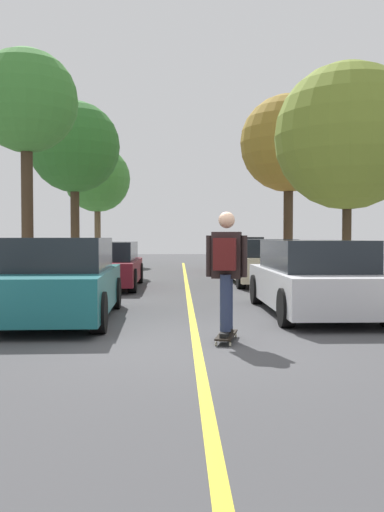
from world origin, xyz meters
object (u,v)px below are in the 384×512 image
(street_tree_left_nearest, at_px, (26,103))
(parked_car_right_far, at_px, (240,255))
(parked_car_left_near, at_px, (107,265))
(street_tree_left_far, at_px, (97,179))
(parked_car_left_nearest, at_px, (61,280))
(fire_hydrant, at_px, (47,273))
(parked_car_right_near, at_px, (262,262))
(street_tree_right_nearest, at_px, (348,137))
(skateboarder, at_px, (226,266))
(skateboard, at_px, (226,335))
(street_tree_left_near, at_px, (74,148))
(street_tree_right_near, at_px, (289,144))
(parked_car_right_nearest, at_px, (313,278))

(street_tree_left_nearest, bearing_deg, parked_car_right_far, 47.60)
(parked_car_left_near, xyz_separation_m, street_tree_left_far, (-2.20, 13.38, 3.83))
(parked_car_left_nearest, xyz_separation_m, fire_hydrant, (-1.50, 5.24, -0.21))
(parked_car_right_near, relative_size, street_tree_right_nearest, 0.73)
(parked_car_left_near, distance_m, skateboarder, 8.88)
(parked_car_right_near, height_order, skateboard, parked_car_right_near)
(parked_car_right_far, height_order, street_tree_left_far, street_tree_left_far)
(parked_car_right_far, distance_m, skateboarder, 15.84)
(street_tree_right_nearest, relative_size, skateboard, 7.19)
(parked_car_left_near, height_order, street_tree_left_near, street_tree_left_near)
(parked_car_right_far, height_order, street_tree_right_nearest, street_tree_right_nearest)
(street_tree_right_near, height_order, skateboarder, street_tree_right_near)
(parked_car_right_far, distance_m, street_tree_left_far, 9.94)
(parked_car_right_far, distance_m, street_tree_left_near, 8.18)
(street_tree_right_nearest, relative_size, street_tree_right_near, 0.83)
(street_tree_right_near, bearing_deg, parked_car_left_nearest, -115.62)
(parked_car_left_nearest, height_order, street_tree_right_nearest, street_tree_right_nearest)
(parked_car_left_near, height_order, street_tree_left_far, street_tree_left_far)
(street_tree_left_near, height_order, street_tree_right_nearest, street_tree_left_near)
(skateboarder, bearing_deg, parked_car_right_near, 78.65)
(street_tree_left_near, height_order, street_tree_right_near, street_tree_right_near)
(street_tree_right_near, bearing_deg, fire_hydrant, -132.63)
(parked_car_left_nearest, xyz_separation_m, street_tree_right_near, (6.87, 14.34, 4.82))
(street_tree_left_nearest, height_order, street_tree_right_near, street_tree_right_near)
(parked_car_left_near, distance_m, street_tree_left_nearest, 5.09)
(skateboard, bearing_deg, street_tree_left_nearest, 121.34)
(street_tree_left_far, height_order, street_tree_right_near, street_tree_right_near)
(parked_car_left_nearest, distance_m, parked_car_right_near, 8.69)
(street_tree_left_far, relative_size, street_tree_right_nearest, 0.98)
(parked_car_left_nearest, height_order, parked_car_right_near, parked_car_left_nearest)
(parked_car_right_nearest, xyz_separation_m, skateboard, (-1.91, -2.81, -0.60))
(parked_car_right_far, bearing_deg, parked_car_left_nearest, -109.08)
(parked_car_right_nearest, height_order, fire_hydrant, parked_car_right_nearest)
(parked_car_left_near, height_order, parked_car_right_nearest, parked_car_right_nearest)
(parked_car_left_nearest, height_order, street_tree_left_nearest, street_tree_left_nearest)
(street_tree_left_near, height_order, street_tree_left_far, street_tree_left_near)
(street_tree_left_near, distance_m, street_tree_left_far, 6.42)
(parked_car_left_near, bearing_deg, parked_car_right_nearest, -50.16)
(parked_car_right_nearest, distance_m, street_tree_left_near, 15.03)
(street_tree_right_nearest, bearing_deg, street_tree_left_nearest, 178.94)
(parked_car_right_far, bearing_deg, street_tree_left_near, -177.67)
(fire_hydrant, bearing_deg, parked_car_right_near, 18.72)
(street_tree_left_near, distance_m, street_tree_right_nearest, 11.75)
(parked_car_left_nearest, bearing_deg, skateboard, -38.16)
(street_tree_right_nearest, bearing_deg, street_tree_left_near, 140.75)
(parked_car_left_near, xyz_separation_m, street_tree_right_nearest, (6.87, -0.42, 3.64))
(street_tree_left_near, xyz_separation_m, fire_hydrant, (0.70, -7.99, -4.66))
(parked_car_left_near, distance_m, parked_car_right_far, 8.65)
(street_tree_left_nearest, relative_size, street_tree_right_near, 0.88)
(street_tree_left_near, distance_m, street_tree_right_near, 9.15)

